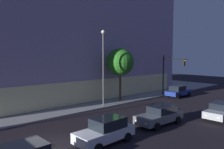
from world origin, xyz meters
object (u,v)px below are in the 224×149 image
Objects in this scene: sidewalk_tree at (120,62)px; car_silver at (221,111)px; modern_building at (60,25)px; street_lamp_sidewalk at (103,59)px; car_grey at (160,115)px; car_blue at (178,91)px; traffic_light_far_corner at (171,69)px; car_white at (106,130)px.

car_silver is at bearing -83.41° from sidewalk_tree.
modern_building is 3.92× the size of street_lamp_sidewalk.
car_blue reaches higher than car_grey.
traffic_light_far_corner is 1.25× the size of car_grey.
street_lamp_sidewalk is at bearing -96.37° from modern_building.
street_lamp_sidewalk is 2.01× the size of car_white.
traffic_light_far_corner is 3.42m from car_blue.
street_lamp_sidewalk is at bearing 114.00° from car_silver.
modern_building reaches higher than traffic_light_far_corner.
sidewalk_tree is 11.17m from car_grey.
car_white is 19.73m from car_blue.
car_grey is (-0.60, -8.46, -4.77)m from street_lamp_sidewalk.
modern_building is 13.27m from sidewalk_tree.
sidewalk_tree is 10.11m from car_blue.
street_lamp_sidewalk is at bearing 168.23° from car_blue.
modern_building is at bearing 125.14° from car_blue.
car_white is 0.92× the size of car_grey.
sidewalk_tree is at bearing 157.86° from car_blue.
car_white is at bearing -159.37° from traffic_light_far_corner.
street_lamp_sidewalk is (-11.43, 1.57, 1.52)m from traffic_light_far_corner.
car_grey is (6.13, -0.05, -0.03)m from car_white.
street_lamp_sidewalk is 9.73m from car_grey.
car_grey is at bearing -154.94° from car_blue.
modern_building is at bearing 98.61° from car_silver.
car_blue is at bearing -55.00° from traffic_light_far_corner.
modern_building is at bearing 100.69° from sidewalk_tree.
modern_building is 24.74m from car_white.
car_white reaches higher than car_blue.
car_blue is (18.83, 5.89, -0.01)m from car_white.
street_lamp_sidewalk is at bearing 172.17° from traffic_light_far_corner.
car_grey is 14.02m from car_blue.
traffic_light_far_corner is at bearing -7.83° from street_lamp_sidewalk.
sidewalk_tree is at bearing 96.59° from car_silver.
car_white is 1.07× the size of car_silver.
sidewalk_tree is (3.63, 0.92, -0.42)m from street_lamp_sidewalk.
car_blue is at bearing -54.86° from modern_building.
street_lamp_sidewalk is 1.97× the size of car_blue.
car_grey is at bearing -150.22° from traffic_light_far_corner.
modern_building is at bearing 68.87° from car_white.
sidewalk_tree is 1.56× the size of car_white.
traffic_light_far_corner is (10.02, -14.23, -6.88)m from modern_building.
car_grey is 1.06× the size of car_blue.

